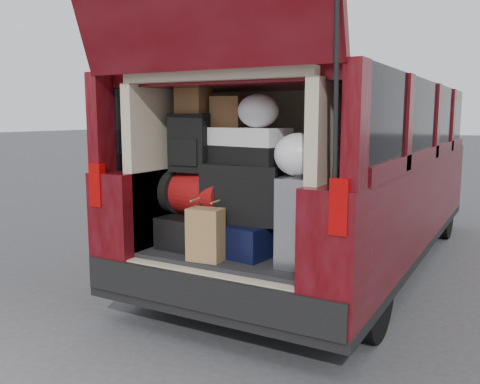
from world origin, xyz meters
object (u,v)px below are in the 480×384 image
(kraft_bag, at_px, (205,235))
(red_duffel, at_px, (200,193))
(backpack, at_px, (191,143))
(black_soft_case, at_px, (246,193))
(navy_hardshell, at_px, (251,237))
(silver_roller, at_px, (301,220))
(twotone_duffel, at_px, (248,146))
(black_hardshell, at_px, (200,230))

(kraft_bag, bearing_deg, red_duffel, 122.41)
(red_duffel, xyz_separation_m, backpack, (-0.05, -0.03, 0.36))
(black_soft_case, xyz_separation_m, backpack, (-0.42, -0.04, 0.33))
(navy_hardshell, relative_size, red_duffel, 1.03)
(silver_roller, relative_size, twotone_duffel, 1.03)
(black_soft_case, bearing_deg, silver_roller, -14.86)
(silver_roller, bearing_deg, navy_hardshell, 161.88)
(black_hardshell, relative_size, navy_hardshell, 1.13)
(silver_roller, xyz_separation_m, red_duffel, (-0.81, 0.07, 0.10))
(black_hardshell, relative_size, backpack, 1.37)
(navy_hardshell, distance_m, red_duffel, 0.49)
(navy_hardshell, height_order, backpack, backpack)
(kraft_bag, distance_m, black_soft_case, 0.42)
(red_duffel, bearing_deg, twotone_duffel, 17.11)
(silver_roller, bearing_deg, backpack, 170.79)
(red_duffel, relative_size, twotone_duffel, 0.89)
(black_hardshell, distance_m, silver_roller, 0.84)
(navy_hardshell, xyz_separation_m, red_duffel, (-0.41, -0.01, 0.27))
(kraft_bag, bearing_deg, twotone_duffel, 65.65)
(backpack, distance_m, twotone_duffel, 0.43)
(black_soft_case, height_order, twotone_duffel, twotone_duffel)
(black_hardshell, height_order, red_duffel, red_duffel)
(backpack, bearing_deg, black_soft_case, 3.08)
(black_hardshell, height_order, kraft_bag, kraft_bag)
(silver_roller, xyz_separation_m, kraft_bag, (-0.56, -0.24, -0.11))
(red_duffel, height_order, twotone_duffel, twotone_duffel)
(kraft_bag, bearing_deg, navy_hardshell, 57.19)
(navy_hardshell, height_order, silver_roller, silver_roller)
(silver_roller, bearing_deg, black_hardshell, 167.34)
(black_soft_case, bearing_deg, black_hardshell, 174.64)
(silver_roller, height_order, twotone_duffel, twotone_duffel)
(black_soft_case, bearing_deg, navy_hardshell, -3.51)
(black_hardshell, bearing_deg, backpack, -125.67)
(red_duffel, xyz_separation_m, twotone_duffel, (0.37, 0.05, 0.35))
(silver_roller, height_order, backpack, backpack)
(black_hardshell, bearing_deg, red_duffel, -51.76)
(black_hardshell, height_order, silver_roller, silver_roller)
(navy_hardshell, xyz_separation_m, black_soft_case, (-0.04, -0.00, 0.31))
(black_hardshell, relative_size, red_duffel, 1.16)
(black_hardshell, distance_m, red_duffel, 0.27)
(kraft_bag, height_order, twotone_duffel, twotone_duffel)
(kraft_bag, distance_m, backpack, 0.70)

